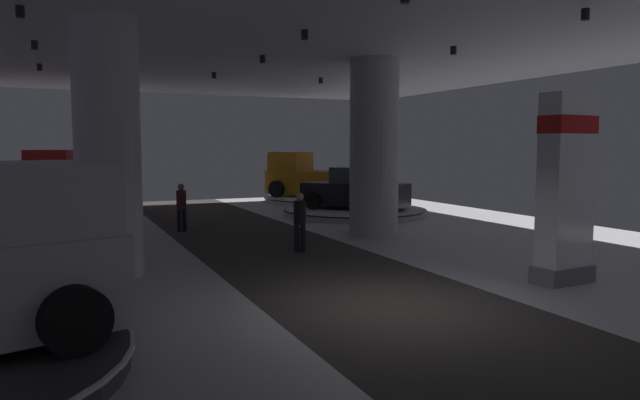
# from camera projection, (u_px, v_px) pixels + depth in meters

# --- Properties ---
(ground) EXTENTS (24.00, 44.00, 0.06)m
(ground) POSITION_uv_depth(u_px,v_px,m) (395.00, 308.00, 10.24)
(ground) COLOR #B2B2B7
(column_right) EXTENTS (1.53, 1.53, 5.50)m
(column_right) POSITION_uv_depth(u_px,v_px,m) (374.00, 148.00, 18.28)
(column_right) COLOR #ADADB2
(column_right) RESTS_ON ground
(column_left) EXTENTS (1.37, 1.37, 5.50)m
(column_left) POSITION_uv_depth(u_px,v_px,m) (108.00, 149.00, 12.45)
(column_left) COLOR silver
(column_left) RESTS_ON ground
(brand_sign_pylon) EXTENTS (1.31, 0.75, 3.87)m
(brand_sign_pylon) POSITION_uv_depth(u_px,v_px,m) (566.00, 186.00, 11.89)
(brand_sign_pylon) COLOR slate
(brand_sign_pylon) RESTS_ON ground
(display_platform_far_right) EXTENTS (5.83, 5.83, 0.26)m
(display_platform_far_right) POSITION_uv_depth(u_px,v_px,m) (355.00, 212.00, 23.94)
(display_platform_far_right) COLOR #B7B7BC
(display_platform_far_right) RESTS_ON ground
(display_car_far_right) EXTENTS (3.97, 4.43, 1.71)m
(display_car_far_right) POSITION_uv_depth(u_px,v_px,m) (356.00, 190.00, 23.84)
(display_car_far_right) COLOR black
(display_car_far_right) RESTS_ON display_platform_far_right
(display_platform_deep_right) EXTENTS (5.68, 5.68, 0.23)m
(display_platform_deep_right) POSITION_uv_depth(u_px,v_px,m) (319.00, 199.00, 30.02)
(display_platform_deep_right) COLOR silver
(display_platform_deep_right) RESTS_ON ground
(pickup_truck_deep_right) EXTENTS (4.94, 5.46, 2.30)m
(pickup_truck_deep_right) POSITION_uv_depth(u_px,v_px,m) (314.00, 178.00, 30.07)
(pickup_truck_deep_right) COLOR #B77519
(pickup_truck_deep_right) RESTS_ON display_platform_deep_right
(display_platform_deep_left) EXTENTS (5.68, 5.68, 0.36)m
(display_platform_deep_left) POSITION_uv_depth(u_px,v_px,m) (13.00, 211.00, 23.77)
(display_platform_deep_left) COLOR #333338
(display_platform_deep_left) RESTS_ON ground
(pickup_truck_deep_left) EXTENTS (5.70, 4.05, 2.30)m
(pickup_truck_deep_left) POSITION_uv_depth(u_px,v_px,m) (20.00, 184.00, 23.69)
(pickup_truck_deep_left) COLOR red
(pickup_truck_deep_left) RESTS_ON display_platform_deep_left
(visitor_walking_near) EXTENTS (0.32, 0.32, 1.59)m
(visitor_walking_near) POSITION_uv_depth(u_px,v_px,m) (181.00, 204.00, 19.18)
(visitor_walking_near) COLOR black
(visitor_walking_near) RESTS_ON ground
(visitor_walking_far) EXTENTS (0.32, 0.32, 1.59)m
(visitor_walking_far) POSITION_uv_depth(u_px,v_px,m) (300.00, 218.00, 15.43)
(visitor_walking_far) COLOR black
(visitor_walking_far) RESTS_ON ground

